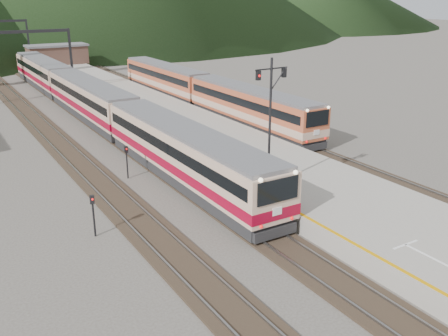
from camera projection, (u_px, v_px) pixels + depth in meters
track_main at (100, 124)px, 47.75m from camera, size 2.60×200.00×0.23m
track_far at (46, 131)px, 45.30m from camera, size 2.60×200.00×0.23m
track_second at (204, 110)px, 53.38m from camera, size 2.60×200.00×0.23m
platform at (162, 116)px, 48.73m from camera, size 8.00×100.00×1.00m
gantry_near at (29, 52)px, 56.61m from camera, size 9.55×0.25×8.00m
station_shed at (57, 54)px, 80.29m from camera, size 9.40×4.40×3.10m
main_train at (90, 99)px, 49.00m from camera, size 2.96×60.80×3.62m
second_train at (202, 92)px, 53.14m from camera, size 2.68×36.53×3.27m
signal_mast at (270, 111)px, 28.04m from camera, size 2.20×0.26×7.59m
short_signal_b at (127, 158)px, 33.40m from camera, size 0.23×0.17×2.27m
short_signal_c at (93, 210)px, 25.35m from camera, size 0.26×0.23×2.27m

